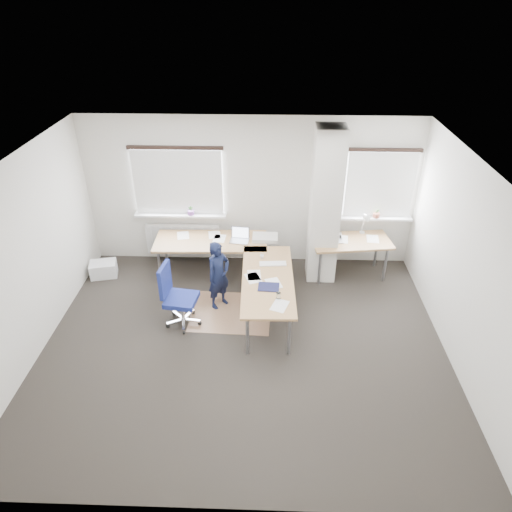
{
  "coord_description": "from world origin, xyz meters",
  "views": [
    {
      "loc": [
        0.35,
        -5.17,
        4.73
      ],
      "look_at": [
        0.15,
        0.9,
        1.03
      ],
      "focal_mm": 32.0,
      "sensor_mm": 36.0,
      "label": 1
    }
  ],
  "objects_px": {
    "desk_main": "(240,260)",
    "person": "(219,275)",
    "desk_side": "(351,242)",
    "task_chair": "(180,308)"
  },
  "relations": [
    {
      "from": "desk_side",
      "to": "task_chair",
      "type": "height_order",
      "value": "desk_side"
    },
    {
      "from": "desk_main",
      "to": "task_chair",
      "type": "height_order",
      "value": "task_chair"
    },
    {
      "from": "desk_side",
      "to": "task_chair",
      "type": "distance_m",
      "value": 3.25
    },
    {
      "from": "desk_side",
      "to": "person",
      "type": "relative_size",
      "value": 1.23
    },
    {
      "from": "desk_main",
      "to": "desk_side",
      "type": "distance_m",
      "value": 2.05
    },
    {
      "from": "task_chair",
      "to": "desk_side",
      "type": "bearing_deg",
      "value": 35.96
    },
    {
      "from": "desk_side",
      "to": "person",
      "type": "bearing_deg",
      "value": -163.76
    },
    {
      "from": "desk_main",
      "to": "person",
      "type": "height_order",
      "value": "person"
    },
    {
      "from": "desk_main",
      "to": "person",
      "type": "relative_size",
      "value": 2.17
    },
    {
      "from": "desk_main",
      "to": "person",
      "type": "xyz_separation_m",
      "value": [
        -0.34,
        -0.35,
        -0.09
      ]
    }
  ]
}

